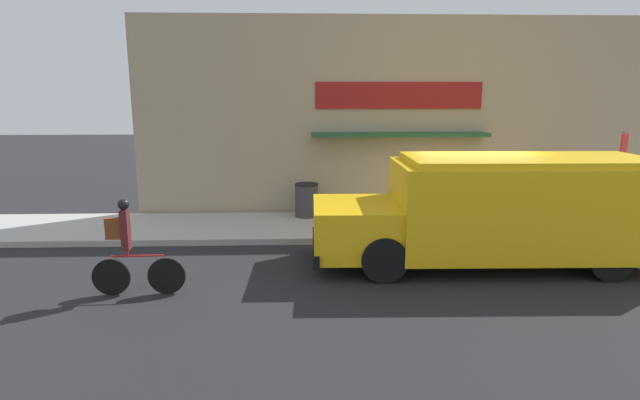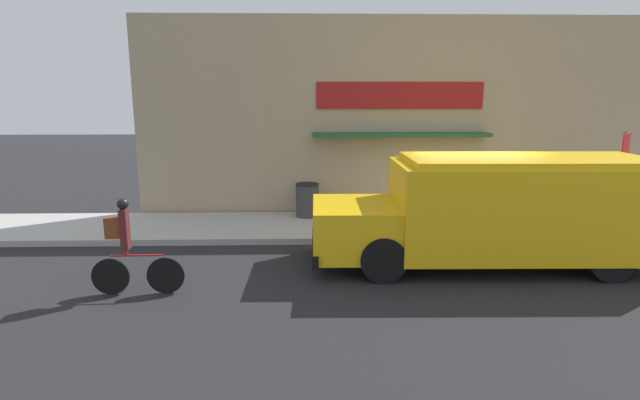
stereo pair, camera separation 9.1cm
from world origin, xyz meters
TOP-DOWN VIEW (x-y plane):
  - ground_plane at (0.00, 0.00)m, footprint 70.00×70.00m
  - sidewalk at (0.00, 1.38)m, footprint 28.00×2.75m
  - storefront at (-0.03, 2.92)m, footprint 16.82×0.84m
  - school_bus at (0.18, -1.51)m, footprint 6.85×2.74m
  - cyclist at (-6.74, -2.85)m, footprint 1.58×0.20m
  - stop_sign_post at (3.83, 0.45)m, footprint 0.45×0.45m
  - trash_bin at (-3.67, 2.20)m, footprint 0.64×0.64m

SIDE VIEW (x-z plane):
  - ground_plane at x=0.00m, z-range 0.00..0.00m
  - sidewalk at x=0.00m, z-range 0.00..0.15m
  - trash_bin at x=-3.67m, z-range 0.15..1.06m
  - cyclist at x=-6.74m, z-range -0.04..1.66m
  - school_bus at x=0.18m, z-range 0.06..2.27m
  - stop_sign_post at x=3.83m, z-range 0.56..2.98m
  - storefront at x=-0.03m, z-range 0.00..5.53m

